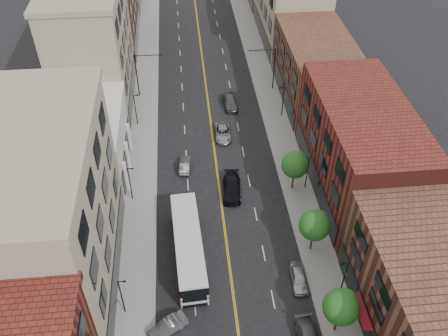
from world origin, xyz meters
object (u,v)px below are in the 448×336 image
object	(u,v)px
car_lane_behind	(185,165)
car_lane_a	(232,188)
car_angle_b	(168,327)
car_lane_b	(223,133)
city_bus	(188,245)
car_parked_far	(299,278)
car_lane_c	(230,102)

from	to	relation	value
car_lane_behind	car_lane_a	bearing A→B (deg)	143.36
car_angle_b	car_lane_a	xyz separation A→B (m)	(8.26, 18.44, 0.14)
car_lane_a	car_lane_b	size ratio (longest dim) A/B	1.13
city_bus	car_lane_a	bearing A→B (deg)	55.90
city_bus	car_lane_b	distance (m)	22.31
city_bus	car_parked_far	bearing A→B (deg)	-24.63
car_lane_behind	car_lane_a	xyz separation A→B (m)	(5.72, -5.29, 0.17)
car_lane_behind	car_angle_b	bearing A→B (deg)	90.01
car_lane_c	city_bus	bearing A→B (deg)	-108.10
car_angle_b	car_lane_behind	bearing A→B (deg)	143.39
car_parked_far	car_lane_a	world-z (taller)	car_lane_a
car_lane_a	car_angle_b	bearing A→B (deg)	-108.65
city_bus	car_angle_b	bearing A→B (deg)	-108.50
car_parked_far	car_lane_b	world-z (taller)	car_parked_far
car_parked_far	car_angle_b	bearing A→B (deg)	-159.68
car_angle_b	car_lane_behind	world-z (taller)	car_angle_b
car_angle_b	car_parked_far	world-z (taller)	car_parked_far
car_parked_far	car_lane_a	size ratio (longest dim) A/B	0.74
car_angle_b	car_lane_b	distance (m)	31.38
car_lane_a	car_lane_c	xyz separation A→B (m)	(1.86, 19.53, 0.02)
car_lane_a	car_lane_behind	bearing A→B (deg)	142.72
city_bus	car_lane_c	distance (m)	30.21
city_bus	car_angle_b	size ratio (longest dim) A/B	3.34
car_angle_b	car_lane_c	bearing A→B (deg)	134.59
city_bus	car_lane_a	size ratio (longest dim) A/B	2.41
car_lane_behind	car_lane_c	distance (m)	16.13
car_lane_b	car_lane_c	bearing A→B (deg)	77.75
car_lane_a	car_parked_far	bearing A→B (deg)	-63.21
city_bus	car_lane_behind	size ratio (longest dim) A/B	3.46
car_lane_b	car_angle_b	bearing A→B (deg)	-103.96
car_parked_far	car_lane_a	xyz separation A→B (m)	(-5.52, 14.17, 0.11)
city_bus	car_lane_c	bearing A→B (deg)	72.25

